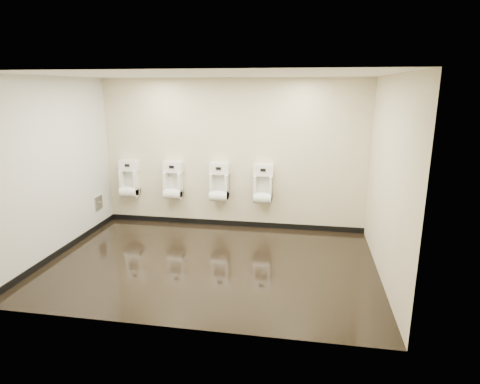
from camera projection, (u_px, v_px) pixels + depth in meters
The scene contains 14 objects.
ground at pixel (211, 263), 6.19m from camera, with size 5.00×3.50×0.00m, color black.
ceiling at pixel (207, 74), 5.48m from camera, with size 5.00×3.50×0.00m, color white.
back_wall at pixel (232, 155), 7.51m from camera, with size 5.00×0.02×2.80m, color beige.
front_wall at pixel (169, 209), 4.17m from camera, with size 5.00×0.02×2.80m, color beige.
left_wall at pixel (53, 169), 6.25m from camera, with size 0.02×3.50×2.80m, color beige.
right_wall at pixel (388, 181), 5.43m from camera, with size 0.02×3.50×2.80m, color beige.
tile_overlay_left at pixel (54, 169), 6.24m from camera, with size 0.01×3.50×2.80m, color white.
skirting_back at pixel (232, 223), 7.84m from camera, with size 5.00×0.02×0.10m, color black.
skirting_left at pixel (64, 249), 6.59m from camera, with size 0.02×3.50×0.10m, color black.
access_panel at pixel (99, 203), 7.62m from camera, with size 0.04×0.25×0.25m.
urinal_0 at pixel (129, 181), 7.86m from camera, with size 0.38×0.29×0.71m.
urinal_1 at pixel (173, 183), 7.71m from camera, with size 0.38×0.29×0.71m.
urinal_2 at pixel (219, 185), 7.56m from camera, with size 0.38×0.29×0.71m.
urinal_3 at pixel (263, 187), 7.43m from camera, with size 0.38×0.29×0.71m.
Camera 1 is at (1.40, -5.56, 2.63)m, focal length 30.00 mm.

